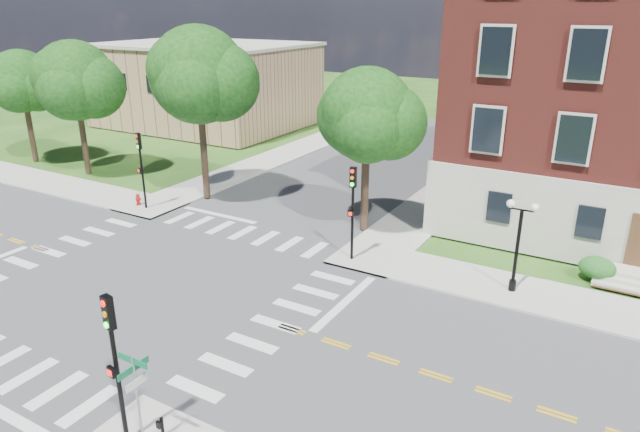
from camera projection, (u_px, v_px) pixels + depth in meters
The scene contains 18 objects.
ground at pixel (148, 283), 26.56m from camera, with size 160.00×160.00×0.00m, color #214A14.
road_ew at pixel (148, 283), 26.56m from camera, with size 90.00×12.00×0.01m, color #3D3D3F.
road_ns at pixel (148, 283), 26.56m from camera, with size 12.00×90.00×0.01m, color #3D3D3F.
sidewalk_ne at pixel (553, 236), 31.75m from camera, with size 34.00×34.00×0.12m.
sidewalk_nw at pixel (153, 163), 46.22m from camera, with size 34.00×34.00×0.12m.
crosswalk_east at pixel (276, 324), 23.17m from camera, with size 2.20×10.20×0.02m, color silver, non-canonical shape.
stop_bar_east at pixel (345, 303), 24.85m from camera, with size 0.40×5.50×0.00m, color silver.
secondary_building at pixel (206, 84), 59.70m from camera, with size 20.40×15.40×8.30m.
tree_a at pixel (22, 81), 44.59m from camera, with size 4.85×4.85×8.85m.
tree_b at pixel (75, 81), 41.00m from camera, with size 5.73×5.73×9.77m.
tree_c at pixel (198, 75), 35.19m from camera, with size 6.07×6.07×11.01m.
tree_d at pixel (367, 115), 30.39m from camera, with size 5.05×5.05×9.10m.
traffic_signal_se at pixel (114, 352), 15.82m from camera, with size 0.35×0.40×4.80m.
traffic_signal_ne at pixel (353, 202), 27.77m from camera, with size 0.35×0.40×4.80m.
traffic_signal_nw at pixel (141, 161), 34.91m from camera, with size 0.38×0.45×4.80m.
twin_lamp_west at pixel (518, 241), 24.85m from camera, with size 1.36×0.36×4.23m.
street_sign_pole at pixel (136, 386), 15.81m from camera, with size 1.10×1.10×3.10m.
fire_hydrant at pixel (138, 200), 36.40m from camera, with size 0.35×0.35×0.75m.
Camera 1 is at (18.89, -16.51, 12.27)m, focal length 32.00 mm.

